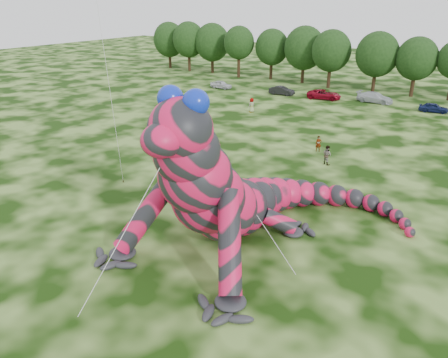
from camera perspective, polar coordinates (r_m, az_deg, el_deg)
ground at (r=22.68m, az=2.64°, el=-16.37°), size 240.00×240.00×0.00m
inflatable_gecko at (r=26.86m, az=1.77°, el=2.81°), size 17.96×21.12×10.31m
tree_0 at (r=98.28m, az=-7.15°, el=16.97°), size 6.91×6.22×9.51m
tree_1 at (r=93.45m, az=-4.61°, el=16.87°), size 6.74×6.07×9.81m
tree_2 at (r=90.86m, az=-1.54°, el=16.71°), size 7.04×6.34×9.64m
tree_3 at (r=85.47m, az=1.96°, el=16.26°), size 5.81×5.23×9.44m
tree_4 at (r=83.93m, az=6.24°, el=15.90°), size 6.22×5.60×9.06m
tree_5 at (r=80.85m, az=10.40°, el=15.68°), size 7.16×6.44×9.80m
tree_6 at (r=77.19m, az=13.75°, el=14.98°), size 6.52×5.86×9.49m
tree_7 at (r=75.08m, az=19.26°, el=14.18°), size 6.68×6.01×9.48m
tree_8 at (r=74.03m, az=23.73°, el=13.24°), size 6.14×5.53×8.94m
car_0 at (r=75.15m, az=-0.38°, el=12.24°), size 3.78×1.54×1.28m
car_1 at (r=70.56m, az=7.56°, el=11.37°), size 4.12×1.74×1.32m
car_2 at (r=68.57m, az=12.95°, el=10.71°), size 5.39×3.17×1.41m
car_3 at (r=68.25m, az=19.10°, el=10.03°), size 5.27×2.42×1.49m
car_4 at (r=65.28m, az=25.70°, el=8.40°), size 3.85×1.94×1.26m
spectator_0 at (r=44.50m, az=12.23°, el=4.52°), size 0.69×0.60×1.59m
spectator_4 at (r=59.08m, az=3.64°, el=9.60°), size 0.88×1.07×1.89m
spectator_1 at (r=41.14m, az=13.30°, el=3.08°), size 1.08×0.98×1.80m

